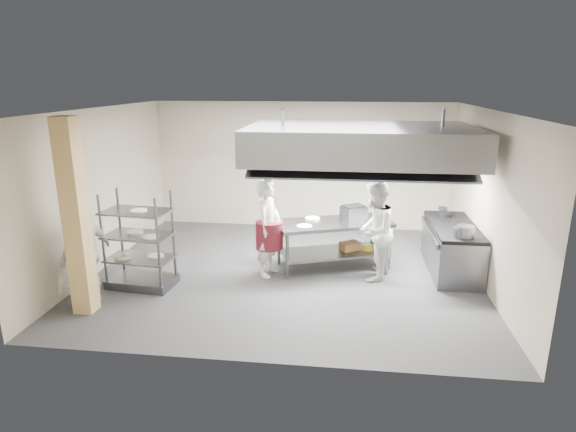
# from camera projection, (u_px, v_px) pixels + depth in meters

# --- Properties ---
(floor) EXTENTS (7.00, 7.00, 0.00)m
(floor) POSITION_uv_depth(u_px,v_px,m) (286.00, 272.00, 9.02)
(floor) COLOR #373739
(floor) RESTS_ON ground
(ceiling) EXTENTS (7.00, 7.00, 0.00)m
(ceiling) POSITION_uv_depth(u_px,v_px,m) (285.00, 109.00, 8.20)
(ceiling) COLOR silver
(ceiling) RESTS_ON wall_back
(wall_back) EXTENTS (7.00, 0.00, 7.00)m
(wall_back) POSITION_uv_depth(u_px,v_px,m) (301.00, 166.00, 11.48)
(wall_back) COLOR #B9AC93
(wall_back) RESTS_ON ground
(wall_left) EXTENTS (0.00, 6.00, 6.00)m
(wall_left) POSITION_uv_depth(u_px,v_px,m) (101.00, 190.00, 9.02)
(wall_left) COLOR #B9AC93
(wall_left) RESTS_ON ground
(wall_right) EXTENTS (0.00, 6.00, 6.00)m
(wall_right) POSITION_uv_depth(u_px,v_px,m) (489.00, 201.00, 8.20)
(wall_right) COLOR #B9AC93
(wall_right) RESTS_ON ground
(column) EXTENTS (0.30, 0.30, 3.00)m
(column) POSITION_uv_depth(u_px,v_px,m) (76.00, 219.00, 7.14)
(column) COLOR #E1B873
(column) RESTS_ON floor
(exhaust_hood) EXTENTS (4.00, 2.50, 0.60)m
(exhaust_hood) POSITION_uv_depth(u_px,v_px,m) (360.00, 143.00, 8.60)
(exhaust_hood) COLOR slate
(exhaust_hood) RESTS_ON ceiling
(hood_strip_a) EXTENTS (1.60, 0.12, 0.04)m
(hood_strip_a) POSITION_uv_depth(u_px,v_px,m) (310.00, 160.00, 8.79)
(hood_strip_a) COLOR white
(hood_strip_a) RESTS_ON exhaust_hood
(hood_strip_b) EXTENTS (1.60, 0.12, 0.04)m
(hood_strip_b) POSITION_uv_depth(u_px,v_px,m) (410.00, 162.00, 8.58)
(hood_strip_b) COLOR white
(hood_strip_b) RESTS_ON exhaust_hood
(wall_shelf) EXTENTS (1.50, 0.28, 0.04)m
(wall_shelf) POSITION_uv_depth(u_px,v_px,m) (378.00, 169.00, 11.11)
(wall_shelf) COLOR slate
(wall_shelf) RESTS_ON wall_back
(island) EXTENTS (2.32, 1.57, 0.91)m
(island) POSITION_uv_depth(u_px,v_px,m) (333.00, 244.00, 9.18)
(island) COLOR gray
(island) RESTS_ON floor
(island_worktop) EXTENTS (2.32, 1.57, 0.06)m
(island_worktop) POSITION_uv_depth(u_px,v_px,m) (334.00, 223.00, 9.07)
(island_worktop) COLOR slate
(island_worktop) RESTS_ON island
(island_undershelf) EXTENTS (2.13, 1.43, 0.04)m
(island_undershelf) POSITION_uv_depth(u_px,v_px,m) (333.00, 252.00, 9.23)
(island_undershelf) COLOR slate
(island_undershelf) RESTS_ON island
(pass_rack) EXTENTS (1.18, 0.76, 1.68)m
(pass_rack) POSITION_uv_depth(u_px,v_px,m) (139.00, 240.00, 8.23)
(pass_rack) COLOR slate
(pass_rack) RESTS_ON floor
(cooking_range) EXTENTS (0.80, 2.00, 0.84)m
(cooking_range) POSITION_uv_depth(u_px,v_px,m) (451.00, 249.00, 9.03)
(cooking_range) COLOR gray
(cooking_range) RESTS_ON floor
(range_top) EXTENTS (0.78, 1.96, 0.06)m
(range_top) POSITION_uv_depth(u_px,v_px,m) (454.00, 226.00, 8.90)
(range_top) COLOR black
(range_top) RESTS_ON cooking_range
(chef_head) EXTENTS (0.56, 0.73, 1.79)m
(chef_head) POSITION_uv_depth(u_px,v_px,m) (268.00, 228.00, 8.71)
(chef_head) COLOR white
(chef_head) RESTS_ON floor
(chef_line) EXTENTS (0.91, 1.03, 1.80)m
(chef_line) POSITION_uv_depth(u_px,v_px,m) (374.00, 231.00, 8.54)
(chef_line) COLOR white
(chef_line) RESTS_ON floor
(chef_plating) EXTENTS (0.66, 1.05, 1.67)m
(chef_plating) POSITION_uv_depth(u_px,v_px,m) (86.00, 253.00, 7.63)
(chef_plating) COLOR silver
(chef_plating) RESTS_ON floor
(griddle) EXTENTS (0.55, 0.52, 0.21)m
(griddle) POSITION_uv_depth(u_px,v_px,m) (354.00, 212.00, 9.33)
(griddle) COLOR slate
(griddle) RESTS_ON island_worktop
(wicker_basket) EXTENTS (0.43, 0.40, 0.16)m
(wicker_basket) POSITION_uv_depth(u_px,v_px,m) (350.00, 246.00, 9.27)
(wicker_basket) COLOR brown
(wicker_basket) RESTS_ON island_undershelf
(stockpot) EXTENTS (0.30, 0.30, 0.20)m
(stockpot) POSITION_uv_depth(u_px,v_px,m) (465.00, 232.00, 8.16)
(stockpot) COLOR gray
(stockpot) RESTS_ON range_top
(plate_stack) EXTENTS (0.28, 0.28, 0.05)m
(plate_stack) POSITION_uv_depth(u_px,v_px,m) (140.00, 257.00, 8.31)
(plate_stack) COLOR white
(plate_stack) RESTS_ON pass_rack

